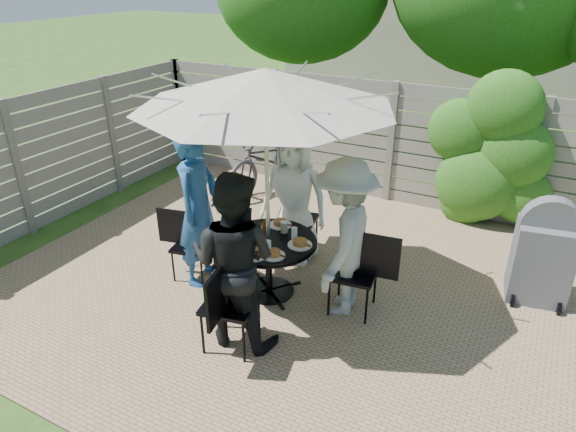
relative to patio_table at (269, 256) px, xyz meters
The scene contains 22 objects.
patio_table is the anchor object (origin of this frame).
umbrella 1.83m from the patio_table, 90.00° to the right, with size 2.87×2.87×2.48m.
chair_back 0.98m from the patio_table, 97.56° to the left, with size 0.53×0.73×0.96m.
person_back 0.91m from the patio_table, 97.53° to the left, with size 0.82×0.54×1.69m, color white.
chair_left 0.99m from the patio_table, behind, with size 0.65×0.49×0.85m.
person_left 0.94m from the patio_table, behind, with size 0.66×0.44×1.82m, color #204E8D.
chair_front 0.98m from the patio_table, 82.41° to the right, with size 0.56×0.75×0.99m.
person_front 0.92m from the patio_table, 82.47° to the right, with size 0.86×0.67×1.76m, color black.
chair_right 0.98m from the patio_table, ahead, with size 0.71×0.51×0.95m.
person_right 0.91m from the patio_table, ahead, with size 1.10×0.63×1.70m, color #A2A29E.
plate_back 0.43m from the patio_table, 97.53° to the left, with size 0.26×0.26×0.06m.
plate_left 0.43m from the patio_table, behind, with size 0.26×0.26×0.06m.
plate_front 0.43m from the patio_table, 82.47° to the right, with size 0.26×0.26×0.06m.
plate_right 0.43m from the patio_table, ahead, with size 0.26×0.26×0.06m.
plate_extra 0.42m from the patio_table, 51.51° to the right, with size 0.24×0.24×0.06m.
glass_left 0.39m from the patio_table, 150.47° to the right, with size 0.07×0.07×0.14m, color silver.
glass_front 0.39m from the patio_table, 60.47° to the right, with size 0.07×0.07×0.14m, color silver.
glass_right 0.39m from the patio_table, 29.53° to the left, with size 0.07×0.07×0.14m, color silver.
syrup_jug 0.30m from the patio_table, 147.72° to the left, with size 0.09×0.09×0.16m, color #59280C.
coffee_cup 0.36m from the patio_table, 73.08° to the left, with size 0.08×0.08×0.12m, color #C6B293.
bicycle 3.07m from the patio_table, 119.50° to the left, with size 0.67×1.92×1.01m, color #333338.
bbq_grill 2.93m from the patio_table, 25.62° to the left, with size 0.66×0.54×1.21m.
Camera 1 is at (2.07, -4.25, 3.33)m, focal length 32.00 mm.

